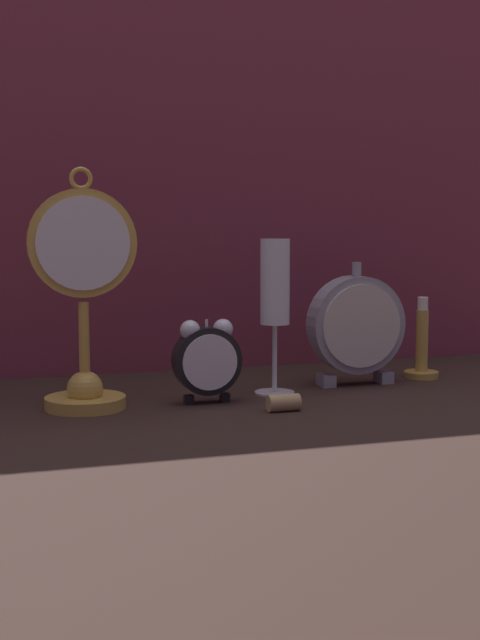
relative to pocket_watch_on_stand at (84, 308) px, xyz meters
The scene contains 8 objects.
ground_plane 0.26m from the pocket_watch_on_stand, 17.57° to the right, with size 4.00×4.00×0.00m, color black.
fabric_backdrop_drape 0.42m from the pocket_watch_on_stand, 49.96° to the left, with size 1.22×0.01×0.76m, color brown.
pocket_watch_on_stand is the anchor object (origin of this frame).
alarm_clock_twin_bell 0.18m from the pocket_watch_on_stand, ahead, with size 0.09×0.03×0.11m.
mantel_clock_silver 0.41m from the pocket_watch_on_stand, ahead, with size 0.15×0.04×0.18m.
champagne_flute 0.27m from the pocket_watch_on_stand, ahead, with size 0.06×0.06×0.22m.
brass_candlestick 0.55m from the pocket_watch_on_stand, ahead, with size 0.05×0.05×0.13m.
wine_cork 0.29m from the pocket_watch_on_stand, 21.21° to the right, with size 0.02×0.02×0.04m, color tan.
Camera 1 is at (-0.37, -1.08, 0.25)m, focal length 50.00 mm.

